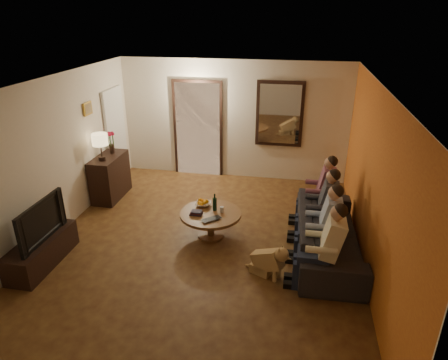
% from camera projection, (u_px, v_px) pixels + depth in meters
% --- Properties ---
extents(floor, '(5.00, 6.00, 0.01)m').
position_uv_depth(floor, '(203.00, 244.00, 6.55)').
color(floor, '#462312').
rests_on(floor, ground).
extents(ceiling, '(5.00, 6.00, 0.01)m').
position_uv_depth(ceiling, '(199.00, 84.00, 5.52)').
color(ceiling, white).
rests_on(ceiling, back_wall).
extents(back_wall, '(5.00, 0.02, 2.60)m').
position_uv_depth(back_wall, '(233.00, 120.00, 8.74)').
color(back_wall, beige).
rests_on(back_wall, floor).
extents(front_wall, '(5.00, 0.02, 2.60)m').
position_uv_depth(front_wall, '(116.00, 304.00, 3.33)').
color(front_wall, beige).
rests_on(front_wall, floor).
extents(left_wall, '(0.02, 6.00, 2.60)m').
position_uv_depth(left_wall, '(51.00, 160.00, 6.46)').
color(left_wall, beige).
rests_on(left_wall, floor).
extents(right_wall, '(0.02, 6.00, 2.60)m').
position_uv_depth(right_wall, '(374.00, 184.00, 5.61)').
color(right_wall, beige).
rests_on(right_wall, floor).
extents(orange_accent, '(0.01, 6.00, 2.60)m').
position_uv_depth(orange_accent, '(373.00, 183.00, 5.61)').
color(orange_accent, '#C15621').
rests_on(orange_accent, right_wall).
extents(kitchen_doorway, '(1.00, 0.06, 2.10)m').
position_uv_depth(kitchen_doorway, '(198.00, 130.00, 8.96)').
color(kitchen_doorway, '#FFE0A5').
rests_on(kitchen_doorway, floor).
extents(door_trim, '(1.12, 0.04, 2.22)m').
position_uv_depth(door_trim, '(198.00, 130.00, 8.95)').
color(door_trim, black).
rests_on(door_trim, floor).
extents(fridge_glimpse, '(0.45, 0.03, 1.70)m').
position_uv_depth(fridge_glimpse, '(209.00, 137.00, 8.98)').
color(fridge_glimpse, silver).
rests_on(fridge_glimpse, floor).
extents(mirror_frame, '(1.00, 0.05, 1.40)m').
position_uv_depth(mirror_frame, '(280.00, 114.00, 8.45)').
color(mirror_frame, black).
rests_on(mirror_frame, back_wall).
extents(mirror_glass, '(0.86, 0.02, 1.26)m').
position_uv_depth(mirror_glass, '(280.00, 114.00, 8.43)').
color(mirror_glass, white).
rests_on(mirror_glass, back_wall).
extents(white_door, '(0.06, 0.85, 2.04)m').
position_uv_depth(white_door, '(116.00, 136.00, 8.64)').
color(white_door, white).
rests_on(white_door, floor).
extents(framed_art, '(0.03, 0.28, 0.24)m').
position_uv_depth(framed_art, '(88.00, 109.00, 7.41)').
color(framed_art, '#B28C33').
rests_on(framed_art, left_wall).
extents(art_canvas, '(0.01, 0.22, 0.18)m').
position_uv_depth(art_canvas, '(88.00, 109.00, 7.41)').
color(art_canvas, brown).
rests_on(art_canvas, left_wall).
extents(dresser, '(0.45, 0.98, 0.88)m').
position_uv_depth(dresser, '(110.00, 177.00, 8.04)').
color(dresser, black).
rests_on(dresser, floor).
extents(table_lamp, '(0.30, 0.30, 0.54)m').
position_uv_depth(table_lamp, '(101.00, 147.00, 7.56)').
color(table_lamp, beige).
rests_on(table_lamp, dresser).
extents(flower_vase, '(0.14, 0.14, 0.44)m').
position_uv_depth(flower_vase, '(111.00, 142.00, 7.97)').
color(flower_vase, '#B41334').
rests_on(flower_vase, dresser).
extents(tv_stand, '(0.45, 1.28, 0.43)m').
position_uv_depth(tv_stand, '(42.00, 251.00, 5.99)').
color(tv_stand, black).
rests_on(tv_stand, floor).
extents(tv, '(1.07, 0.14, 0.61)m').
position_uv_depth(tv, '(35.00, 221.00, 5.78)').
color(tv, black).
rests_on(tv, tv_stand).
extents(sofa, '(2.40, 1.00, 0.69)m').
position_uv_depth(sofa, '(328.00, 233.00, 6.21)').
color(sofa, black).
rests_on(sofa, floor).
extents(person_a, '(0.60, 0.40, 1.20)m').
position_uv_depth(person_a, '(326.00, 250.00, 5.32)').
color(person_a, tan).
rests_on(person_a, sofa).
extents(person_b, '(0.60, 0.40, 1.20)m').
position_uv_depth(person_b, '(324.00, 228.00, 5.86)').
color(person_b, tan).
rests_on(person_b, sofa).
extents(person_c, '(0.60, 0.40, 1.20)m').
position_uv_depth(person_c, '(323.00, 209.00, 6.40)').
color(person_c, tan).
rests_on(person_c, sofa).
extents(person_d, '(0.60, 0.40, 1.20)m').
position_uv_depth(person_d, '(321.00, 194.00, 6.94)').
color(person_d, tan).
rests_on(person_d, sofa).
extents(dog, '(0.61, 0.45, 0.56)m').
position_uv_depth(dog, '(267.00, 259.00, 5.69)').
color(dog, '#AC874F').
rests_on(dog, floor).
extents(coffee_table, '(1.08, 1.08, 0.45)m').
position_uv_depth(coffee_table, '(211.00, 224.00, 6.70)').
color(coffee_table, brown).
rests_on(coffee_table, floor).
extents(bowl, '(0.26, 0.26, 0.06)m').
position_uv_depth(bowl, '(203.00, 204.00, 6.83)').
color(bowl, white).
rests_on(bowl, coffee_table).
extents(oranges, '(0.20, 0.20, 0.08)m').
position_uv_depth(oranges, '(203.00, 200.00, 6.80)').
color(oranges, '#FFA015').
rests_on(oranges, bowl).
extents(wine_bottle, '(0.07, 0.07, 0.31)m').
position_uv_depth(wine_bottle, '(215.00, 202.00, 6.64)').
color(wine_bottle, black).
rests_on(wine_bottle, coffee_table).
extents(wine_glass, '(0.06, 0.06, 0.10)m').
position_uv_depth(wine_glass, '(222.00, 209.00, 6.61)').
color(wine_glass, silver).
rests_on(wine_glass, coffee_table).
extents(book_stack, '(0.20, 0.15, 0.07)m').
position_uv_depth(book_stack, '(196.00, 212.00, 6.55)').
color(book_stack, black).
rests_on(book_stack, coffee_table).
extents(laptop, '(0.39, 0.38, 0.03)m').
position_uv_depth(laptop, '(213.00, 221.00, 6.34)').
color(laptop, black).
rests_on(laptop, coffee_table).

